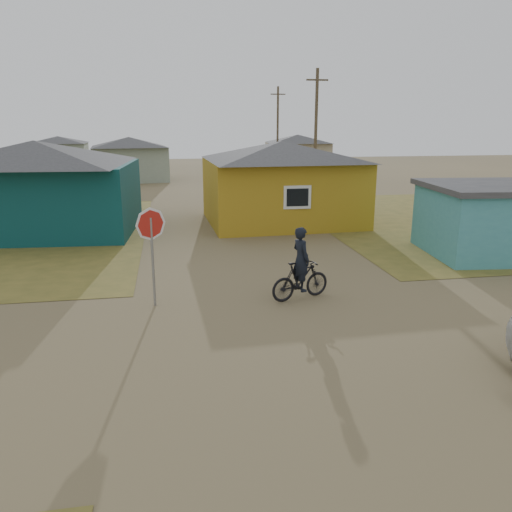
{
  "coord_description": "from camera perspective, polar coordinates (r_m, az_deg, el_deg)",
  "views": [
    {
      "loc": [
        -2.87,
        -9.59,
        4.72
      ],
      "look_at": [
        -0.68,
        3.0,
        1.3
      ],
      "focal_mm": 35.0,
      "sensor_mm": 36.0,
      "label": 1
    }
  ],
  "objects": [
    {
      "name": "house_yellow",
      "position": [
        24.34,
        2.96,
        8.55
      ],
      "size": [
        7.72,
        6.76,
        3.9
      ],
      "color": "#AB841A",
      "rests_on": "ground"
    },
    {
      "name": "house_beige_east",
      "position": [
        51.31,
        4.76,
        11.72
      ],
      "size": [
        6.95,
        6.05,
        3.6
      ],
      "color": "tan",
      "rests_on": "ground"
    },
    {
      "name": "stop_sign",
      "position": [
        13.11,
        -11.88,
        2.39
      ],
      "size": [
        0.86,
        0.18,
        2.65
      ],
      "color": "gray",
      "rests_on": "ground"
    },
    {
      "name": "cyclist",
      "position": [
        13.7,
        5.12,
        -1.97
      ],
      "size": [
        1.86,
        1.04,
        2.03
      ],
      "color": "black",
      "rests_on": "ground"
    },
    {
      "name": "house_teal",
      "position": [
        23.91,
        -23.63,
        7.34
      ],
      "size": [
        8.93,
        7.08,
        4.0
      ],
      "color": "#0A3739",
      "rests_on": "ground"
    },
    {
      "name": "utility_pole_far",
      "position": [
        48.71,
        2.49,
        14.27
      ],
      "size": [
        1.4,
        0.2,
        8.0
      ],
      "color": "brown",
      "rests_on": "ground"
    },
    {
      "name": "utility_pole_near",
      "position": [
        32.95,
        6.84,
        13.86
      ],
      "size": [
        1.4,
        0.2,
        8.0
      ],
      "color": "brown",
      "rests_on": "ground"
    },
    {
      "name": "house_pale_north",
      "position": [
        56.77,
        -21.59,
        10.95
      ],
      "size": [
        6.28,
        5.81,
        3.4
      ],
      "color": "gray",
      "rests_on": "ground"
    },
    {
      "name": "grass_ne",
      "position": [
        28.58,
        26.55,
        3.9
      ],
      "size": [
        20.0,
        18.0,
        0.0
      ],
      "primitive_type": "cube",
      "color": "olive",
      "rests_on": "ground"
    },
    {
      "name": "house_pale_west",
      "position": [
        43.79,
        -14.21,
        10.78
      ],
      "size": [
        7.04,
        6.15,
        3.6
      ],
      "color": "gray",
      "rests_on": "ground"
    },
    {
      "name": "ground",
      "position": [
        11.06,
        6.25,
        -10.36
      ],
      "size": [
        120.0,
        120.0,
        0.0
      ],
      "primitive_type": "plane",
      "color": "olive"
    }
  ]
}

